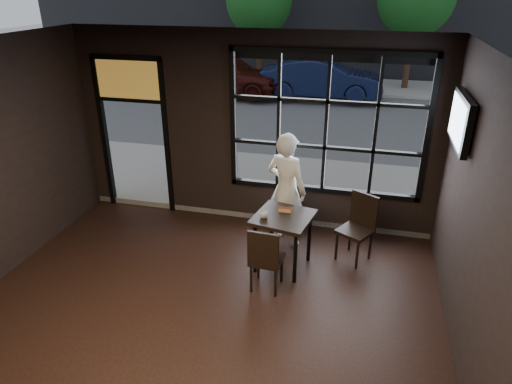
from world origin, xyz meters
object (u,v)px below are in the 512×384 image
(chair_near, at_px, (267,257))
(navy_car, at_px, (322,79))
(man, at_px, (286,190))
(cafe_table, at_px, (283,241))

(chair_near, relative_size, navy_car, 0.23)
(chair_near, distance_m, man, 1.33)
(cafe_table, bearing_deg, chair_near, -90.89)
(cafe_table, xyz_separation_m, chair_near, (-0.11, -0.55, 0.06))
(cafe_table, height_order, navy_car, navy_car)
(chair_near, xyz_separation_m, man, (0.02, 1.25, 0.44))
(man, distance_m, navy_car, 9.62)
(man, bearing_deg, cafe_table, 119.15)
(cafe_table, distance_m, navy_car, 10.33)
(man, height_order, navy_car, man)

